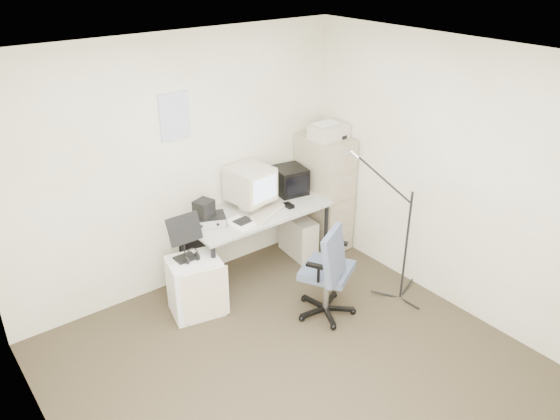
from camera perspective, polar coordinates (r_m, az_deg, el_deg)
floor at (r=4.70m, az=1.84°, el=-16.57°), size 3.60×3.60×0.01m
ceiling at (r=3.51m, az=2.44°, el=14.95°), size 3.60×3.60×0.01m
wall_back at (r=5.32m, az=-10.37°, el=4.51°), size 3.60×0.02×2.50m
wall_front at (r=3.06m, az=25.03°, el=-16.11°), size 3.60×0.02×2.50m
wall_left at (r=3.30m, az=-23.44°, el=-12.32°), size 0.02×3.60×2.50m
wall_right at (r=5.18m, az=17.68°, el=3.03°), size 0.02×3.60×2.50m
wall_calendar at (r=5.14m, az=-10.96°, el=9.60°), size 0.30×0.02×0.44m
filing_cabinet at (r=6.14m, az=4.60°, el=1.84°), size 0.40×0.60×1.30m
printer at (r=5.85m, az=5.13°, el=8.18°), size 0.40×0.28×0.15m
desk at (r=5.72m, az=-2.43°, el=-3.27°), size 1.50×0.70×0.73m
crt_monitor at (r=5.53m, az=-3.14°, el=2.36°), size 0.44×0.46×0.43m
crt_tv at (r=5.88m, az=1.03°, el=3.14°), size 0.37×0.38×0.29m
desk_speaker at (r=5.70m, az=-1.15°, el=1.64°), size 0.11×0.11×0.15m
keyboard at (r=5.45m, az=-1.39°, el=-0.31°), size 0.51×0.36×0.03m
mouse at (r=5.60m, az=0.91°, el=0.48°), size 0.08×0.12×0.04m
radio_receiver at (r=5.30m, az=-7.47°, el=-1.02°), size 0.38×0.33×0.09m
radio_speaker at (r=5.23m, az=-7.96°, el=0.16°), size 0.21×0.20×0.16m
papers at (r=5.28m, az=-4.23°, el=-1.40°), size 0.24×0.30×0.02m
pc_tower at (r=6.10m, az=1.91°, el=-2.72°), size 0.27×0.51×0.46m
office_chair at (r=5.04m, az=4.94°, el=-6.14°), size 0.77×0.77×0.98m
side_cart at (r=5.21m, az=-8.84°, el=-7.87°), size 0.53×0.46×0.58m
music_stand at (r=4.97m, az=-10.05°, el=-2.78°), size 0.33×0.21×0.46m
headphones at (r=5.01m, az=-9.19°, el=-4.88°), size 0.15×0.15×0.03m
mic_stand at (r=5.25m, az=13.23°, el=-2.10°), size 0.03×0.03×1.51m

